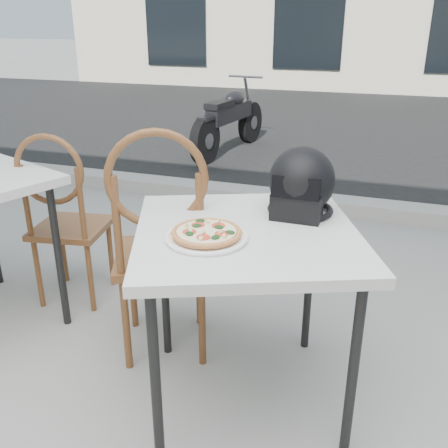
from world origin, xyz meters
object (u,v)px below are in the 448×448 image
(cafe_chair_main, at_px, (161,235))
(cafe_chair_side, at_px, (63,211))
(cafe_table_main, at_px, (246,246))
(helmet, at_px, (301,185))
(pizza, at_px, (207,232))
(plate, at_px, (207,237))
(motorcycle, at_px, (230,121))

(cafe_chair_main, xyz_separation_m, cafe_chair_side, (-0.74, 0.28, -0.07))
(cafe_table_main, relative_size, helmet, 3.91)
(pizza, height_order, cafe_chair_main, cafe_chair_main)
(cafe_table_main, height_order, cafe_chair_side, cafe_chair_side)
(plate, distance_m, cafe_chair_side, 1.26)
(pizza, distance_m, motorcycle, 4.59)
(plate, distance_m, motorcycle, 4.59)
(cafe_chair_main, bearing_deg, cafe_chair_side, -44.64)
(cafe_table_main, distance_m, helmet, 0.35)
(cafe_table_main, xyz_separation_m, cafe_chair_side, (-1.20, 0.45, -0.16))
(helmet, bearing_deg, cafe_table_main, -123.10)
(cafe_chair_main, xyz_separation_m, motorcycle, (-1.03, 4.04, -0.25))
(pizza, xyz_separation_m, motorcycle, (-1.38, 4.36, -0.44))
(plate, bearing_deg, helmet, 55.07)
(pizza, relative_size, helmet, 1.15)
(pizza, relative_size, cafe_chair_main, 0.28)
(cafe_chair_main, bearing_deg, plate, 113.82)
(plate, height_order, motorcycle, motorcycle)
(helmet, bearing_deg, cafe_chair_side, 171.37)
(pizza, height_order, cafe_chair_side, cafe_chair_side)
(cafe_table_main, bearing_deg, helmet, 56.72)
(cafe_table_main, bearing_deg, pizza, -127.56)
(helmet, height_order, cafe_chair_main, cafe_chair_main)
(helmet, xyz_separation_m, cafe_chair_main, (-0.62, -0.07, -0.29))
(pizza, relative_size, cafe_chair_side, 0.32)
(helmet, bearing_deg, plate, -124.76)
(cafe_chair_main, height_order, motorcycle, cafe_chair_main)
(cafe_table_main, height_order, motorcycle, motorcycle)
(cafe_table_main, distance_m, cafe_chair_side, 1.29)
(plate, bearing_deg, motorcycle, 107.57)
(plate, xyz_separation_m, helmet, (0.27, 0.38, 0.11))
(cafe_chair_side, bearing_deg, helmet, 160.91)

